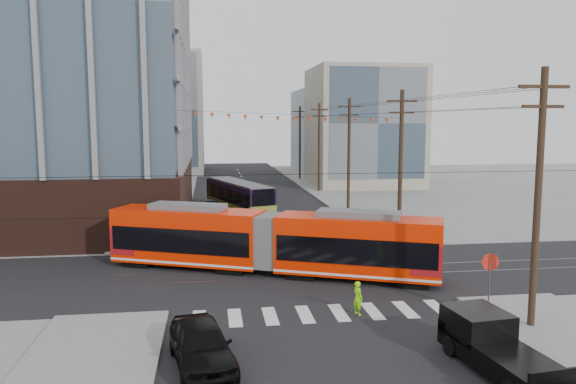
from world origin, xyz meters
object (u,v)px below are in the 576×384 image
(black_sedan, at_px, (202,345))
(city_bus, at_px, (239,198))
(pickup_truck, at_px, (502,349))
(streetcar, at_px, (270,242))

(black_sedan, bearing_deg, city_bus, 74.06)
(pickup_truck, distance_m, black_sedan, 10.58)
(streetcar, relative_size, black_sedan, 3.96)
(streetcar, distance_m, city_bus, 20.63)
(black_sedan, bearing_deg, pickup_truck, -21.86)
(pickup_truck, relative_size, black_sedan, 1.10)
(streetcar, distance_m, pickup_truck, 15.73)
(streetcar, xyz_separation_m, black_sedan, (-3.78, -12.19, -1.03))
(pickup_truck, bearing_deg, city_bus, 95.37)
(city_bus, distance_m, pickup_truck, 35.63)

